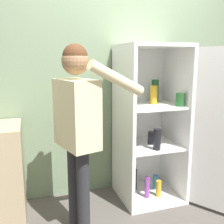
{
  "coord_description": "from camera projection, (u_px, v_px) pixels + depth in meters",
  "views": [
    {
      "loc": [
        -0.98,
        -1.85,
        1.5
      ],
      "look_at": [
        -0.18,
        0.62,
        0.99
      ],
      "focal_mm": 42.0,
      "sensor_mm": 36.0,
      "label": 1
    }
  ],
  "objects": [
    {
      "name": "wall_back",
      "position": [
        117.0,
        81.0,
        2.98
      ],
      "size": [
        7.0,
        0.06,
        2.55
      ],
      "color": "gray",
      "rests_on": "ground_plane"
    },
    {
      "name": "person",
      "position": [
        78.0,
        118.0,
        2.16
      ],
      "size": [
        0.73,
        0.54,
        1.63
      ],
      "color": "#262628",
      "rests_on": "ground_plane"
    },
    {
      "name": "refrigerator",
      "position": [
        164.0,
        125.0,
        2.77
      ],
      "size": [
        1.05,
        1.17,
        1.67
      ],
      "color": "white",
      "rests_on": "ground_plane"
    }
  ]
}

